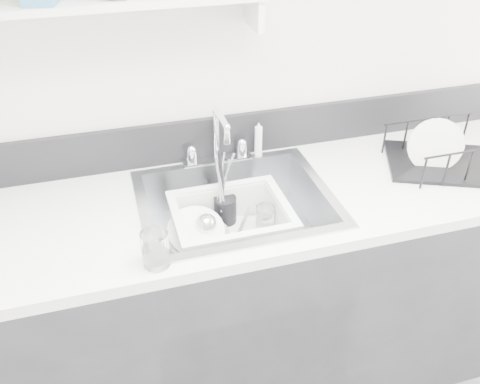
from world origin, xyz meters
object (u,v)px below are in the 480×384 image
object	(u,v)px
wash_tub	(231,226)
dish_rack	(446,148)
counter_run	(236,298)
sink	(236,221)

from	to	relation	value
wash_tub	dish_rack	bearing A→B (deg)	1.57
counter_run	wash_tub	xyz separation A→B (m)	(-0.02, -0.02, 0.37)
wash_tub	dish_rack	distance (m)	0.83
wash_tub	counter_run	bearing A→B (deg)	43.55
counter_run	sink	distance (m)	0.37
sink	wash_tub	distance (m)	0.03
dish_rack	sink	bearing A→B (deg)	-156.39
dish_rack	wash_tub	bearing A→B (deg)	-154.87
counter_run	sink	bearing A→B (deg)	0.00
wash_tub	dish_rack	xyz separation A→B (m)	(0.81, 0.02, 0.16)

